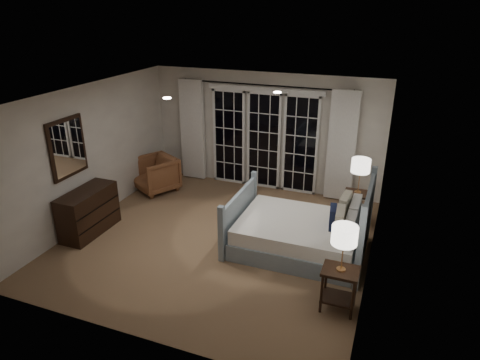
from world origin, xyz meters
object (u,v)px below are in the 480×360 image
(nightstand_left, at_px, (339,283))
(armchair, at_px, (155,174))
(bed, at_px, (302,233))
(lamp_left, at_px, (345,235))
(nightstand_right, at_px, (356,203))
(lamp_right, at_px, (361,166))
(dresser, at_px, (88,212))

(nightstand_left, bearing_deg, armchair, 149.62)
(bed, bearing_deg, lamp_left, -58.12)
(nightstand_right, bearing_deg, bed, -118.70)
(nightstand_right, distance_m, lamp_right, 0.73)
(bed, height_order, dresser, bed)
(bed, bearing_deg, armchair, 160.40)
(lamp_left, bearing_deg, lamp_right, 91.98)
(dresser, bearing_deg, nightstand_left, -6.65)
(armchair, height_order, dresser, dresser)
(dresser, bearing_deg, bed, 11.72)
(nightstand_right, bearing_deg, nightstand_left, -88.02)
(nightstand_right, relative_size, dresser, 0.54)
(bed, height_order, lamp_right, lamp_right)
(bed, xyz_separation_m, armchair, (-3.52, 1.25, 0.06))
(nightstand_left, height_order, lamp_right, lamp_right)
(nightstand_right, bearing_deg, lamp_right, -135.00)
(bed, relative_size, armchair, 2.58)
(bed, xyz_separation_m, nightstand_left, (0.79, -1.28, 0.09))
(dresser, bearing_deg, lamp_right, 25.14)
(bed, distance_m, nightstand_right, 1.47)
(bed, xyz_separation_m, lamp_right, (0.70, 1.29, 0.81))
(lamp_left, bearing_deg, nightstand_right, 91.98)
(lamp_left, relative_size, lamp_right, 0.98)
(bed, height_order, lamp_left, lamp_left)
(nightstand_right, relative_size, lamp_left, 0.96)
(nightstand_left, bearing_deg, lamp_right, 91.98)
(lamp_left, xyz_separation_m, armchair, (-4.31, 2.53, -0.75))
(nightstand_right, height_order, lamp_left, lamp_left)
(nightstand_left, distance_m, lamp_right, 2.66)
(lamp_left, distance_m, dresser, 4.53)
(nightstand_left, distance_m, lamp_left, 0.72)
(lamp_right, xyz_separation_m, armchair, (-4.22, -0.03, -0.75))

